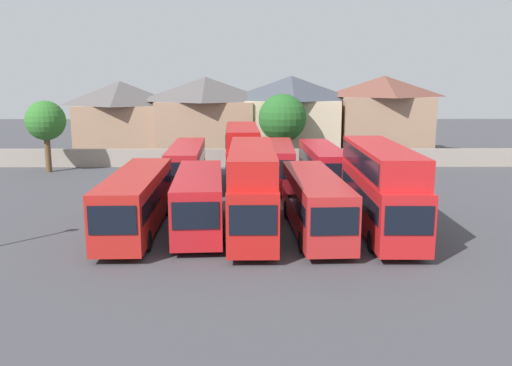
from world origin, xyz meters
TOP-DOWN VIEW (x-y plane):
  - ground at (0.00, 18.00)m, footprint 140.00×140.00m
  - depot_boundary_wall at (0.00, 23.45)m, footprint 56.00×0.50m
  - bus_1 at (-6.88, 0.23)m, footprint 2.87×11.94m
  - bus_2 at (-3.30, 0.32)m, footprint 3.24×10.36m
  - bus_3 at (-0.25, -0.10)m, footprint 2.68×11.45m
  - bus_4 at (3.32, -0.11)m, footprint 3.12×11.38m
  - bus_5 at (7.10, 0.16)m, footprint 2.76×11.85m
  - bus_6 at (-5.59, 13.30)m, footprint 2.91×11.83m
  - bus_7 at (-1.08, 13.83)m, footprint 2.99×10.87m
  - bus_8 at (1.80, 13.81)m, footprint 2.85×10.85m
  - bus_9 at (5.48, 13.33)m, footprint 2.85×11.73m
  - house_terrace_left at (-15.27, 31.93)m, footprint 10.00×6.78m
  - house_terrace_centre at (-5.49, 31.06)m, footprint 11.14×7.31m
  - house_terrace_right at (4.13, 30.95)m, footprint 10.95×6.45m
  - house_terrace_far_right at (14.63, 31.38)m, footprint 10.21×8.17m
  - tree_left_of_lot at (2.89, 25.95)m, footprint 4.98×4.98m
  - tree_behind_wall at (-19.56, 20.45)m, footprint 3.70×3.70m

SIDE VIEW (x-z plane):
  - ground at x=0.00m, z-range 0.00..0.00m
  - depot_boundary_wall at x=0.00m, z-range 0.00..1.80m
  - bus_9 at x=5.48m, z-range 0.24..3.54m
  - bus_4 at x=3.32m, z-range 0.24..3.57m
  - bus_2 at x=-3.30m, z-range 0.24..3.62m
  - bus_6 at x=-5.59m, z-range 0.24..3.65m
  - bus_8 at x=1.80m, z-range 0.24..3.66m
  - bus_1 at x=-6.88m, z-range 0.25..3.67m
  - bus_7 at x=-1.08m, z-range 0.31..5.19m
  - bus_3 at x=-0.25m, z-range 0.31..5.25m
  - bus_5 at x=7.10m, z-range 0.32..5.28m
  - house_terrace_left at x=-15.27m, z-range 0.09..8.55m
  - house_terrace_centre at x=-5.49m, z-range 0.09..9.01m
  - house_terrace_far_right at x=14.63m, z-range 0.09..9.13m
  - house_terrace_right at x=4.13m, z-range 0.09..9.12m
  - tree_left_of_lot at x=2.89m, z-range 1.09..8.28m
  - tree_behind_wall at x=-19.56m, z-range 1.45..8.17m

